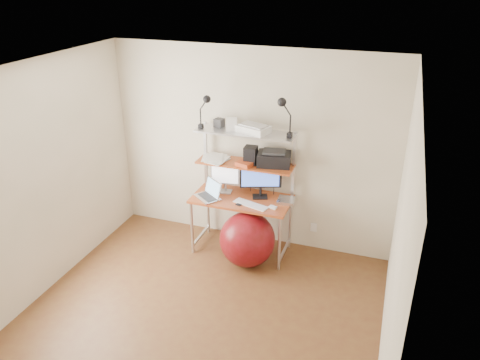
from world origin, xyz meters
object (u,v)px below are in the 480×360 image
(monitor_black, at_px, (261,178))
(printer, at_px, (274,158))
(laptop, at_px, (210,194))
(monitor_silver, at_px, (225,176))
(exercise_ball, at_px, (247,239))

(monitor_black, distance_m, printer, 0.29)
(laptop, bearing_deg, monitor_silver, 97.00)
(monitor_black, bearing_deg, monitor_silver, 161.18)
(monitor_black, relative_size, printer, 1.17)
(monitor_silver, bearing_deg, printer, -2.95)
(monitor_silver, distance_m, monitor_black, 0.46)
(monitor_black, distance_m, laptop, 0.65)
(monitor_silver, height_order, laptop, monitor_silver)
(printer, bearing_deg, exercise_ball, -123.06)
(exercise_ball, bearing_deg, printer, 67.10)
(monitor_silver, xyz_separation_m, exercise_ball, (0.41, -0.36, -0.62))
(monitor_black, xyz_separation_m, laptop, (-0.57, -0.22, -0.21))
(printer, xyz_separation_m, exercise_ball, (-0.18, -0.44, -0.90))
(monitor_silver, height_order, monitor_black, monitor_black)
(laptop, bearing_deg, exercise_ball, 20.76)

